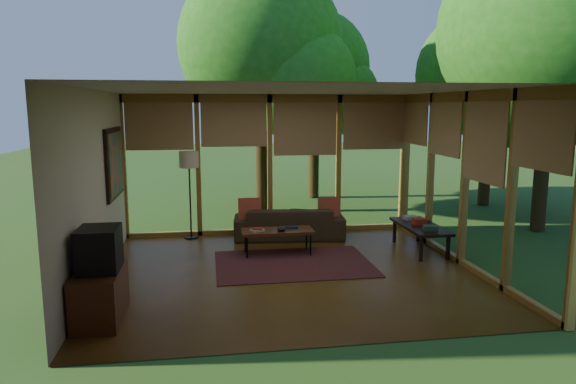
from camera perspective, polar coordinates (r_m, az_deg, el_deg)
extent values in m
plane|color=brown|center=(7.85, 0.24, -8.84)|extent=(5.50, 5.50, 0.00)
plane|color=silver|center=(7.46, 0.26, 11.26)|extent=(5.50, 5.50, 0.00)
cube|color=beige|center=(7.61, -20.66, 0.42)|extent=(0.04, 5.00, 2.70)
cube|color=beige|center=(5.13, 4.71, -3.12)|extent=(5.50, 0.04, 2.70)
cube|color=olive|center=(10.00, -2.04, 3.04)|extent=(5.50, 0.12, 2.70)
cube|color=olive|center=(8.42, 19.06, 1.33)|extent=(0.12, 5.00, 2.70)
plane|color=#2B531F|center=(18.07, 21.75, 0.89)|extent=(40.00, 40.00, 0.00)
cylinder|color=#352713|center=(12.10, -3.03, 9.55)|extent=(0.28, 0.28, 4.98)
sphere|color=#195B14|center=(12.18, -3.09, 16.07)|extent=(3.75, 3.75, 3.75)
cylinder|color=#352713|center=(14.06, 2.85, 8.63)|extent=(0.28, 0.28, 4.54)
sphere|color=#195B14|center=(14.10, 2.89, 13.76)|extent=(2.96, 2.96, 2.96)
cylinder|color=#352713|center=(11.18, 26.18, 8.77)|extent=(0.28, 0.28, 5.04)
sphere|color=#195B14|center=(11.27, 26.72, 15.88)|extent=(4.03, 4.03, 4.03)
cylinder|color=#352713|center=(13.66, 20.46, 7.28)|extent=(0.28, 0.28, 4.18)
sphere|color=#195B14|center=(13.67, 20.74, 12.13)|extent=(3.20, 3.20, 3.20)
cube|color=maroon|center=(8.22, 0.61, -7.96)|extent=(2.45, 1.73, 0.01)
imported|color=#372C1B|center=(9.72, 0.12, -3.41)|extent=(2.13, 1.01, 0.60)
cube|color=maroon|center=(9.53, -4.29, -1.95)|extent=(0.41, 0.22, 0.43)
cube|color=maroon|center=(9.76, 4.52, -1.75)|extent=(0.39, 0.21, 0.40)
cube|color=#A8A398|center=(8.54, -3.45, -4.27)|extent=(0.26, 0.23, 0.03)
cube|color=maroon|center=(8.54, -3.46, -4.09)|extent=(0.17, 0.13, 0.03)
cube|color=black|center=(8.74, 0.39, -3.94)|extent=(0.21, 0.16, 0.03)
ellipsoid|color=black|center=(8.53, -0.74, -4.13)|extent=(0.16, 0.16, 0.07)
cube|color=#572A17|center=(6.48, -20.14, -10.67)|extent=(0.50, 1.00, 0.60)
cube|color=black|center=(6.31, -20.25, -5.96)|extent=(0.45, 0.55, 0.50)
cube|color=#2E5040|center=(8.77, 15.52, -3.87)|extent=(0.25, 0.21, 0.08)
cube|color=maroon|center=(9.17, 14.37, -3.18)|extent=(0.22, 0.16, 0.10)
cube|color=#A8A398|center=(9.53, 13.42, -2.78)|extent=(0.27, 0.22, 0.06)
cylinder|color=black|center=(9.95, -10.69, -4.97)|extent=(0.26, 0.26, 0.03)
cylinder|color=black|center=(9.79, -10.83, -0.57)|extent=(0.03, 0.03, 1.52)
cylinder|color=beige|center=(9.70, -10.96, 3.57)|extent=(0.36, 0.36, 0.30)
cube|color=#572A17|center=(8.64, -1.17, -4.38)|extent=(1.20, 0.50, 0.05)
cylinder|color=black|center=(8.47, -4.57, -6.18)|extent=(0.03, 0.03, 0.38)
cylinder|color=black|center=(8.61, 2.52, -5.90)|extent=(0.03, 0.03, 0.38)
cylinder|color=black|center=(8.81, -4.75, -5.56)|extent=(0.03, 0.03, 0.38)
cylinder|color=black|center=(8.95, 2.06, -5.30)|extent=(0.03, 0.03, 0.38)
cube|color=black|center=(9.14, 14.47, -3.71)|extent=(0.60, 1.40, 0.05)
cube|color=black|center=(8.58, 14.58, -6.17)|extent=(0.05, 0.05, 0.40)
cube|color=black|center=(8.77, 17.35, -5.96)|extent=(0.05, 0.05, 0.40)
cube|color=black|center=(9.65, 11.75, -4.32)|extent=(0.05, 0.05, 0.40)
cube|color=black|center=(9.82, 14.27, -4.18)|extent=(0.05, 0.05, 0.40)
cube|color=black|center=(8.94, -18.76, 3.08)|extent=(0.05, 1.35, 1.15)
cube|color=#185C70|center=(8.94, -18.57, 3.09)|extent=(0.02, 1.20, 1.00)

